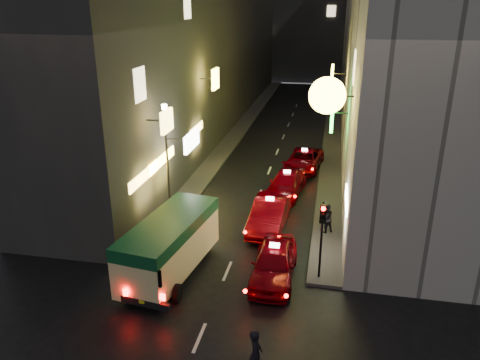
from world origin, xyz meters
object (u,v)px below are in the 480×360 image
Objects in this scene: minibus at (170,240)px; traffic_light at (322,225)px; taxi_near at (274,260)px; pedestrian_crossing at (256,351)px; lamp_post at (167,155)px.

minibus is 6.47m from traffic_light.
pedestrian_crossing is (0.16, -5.73, 0.10)m from taxi_near.
lamp_post is at bearing 20.38° from pedestrian_crossing.
taxi_near is 5.73m from pedestrian_crossing.
lamp_post is (-1.85, 5.16, 2.09)m from minibus.
lamp_post is at bearing 151.09° from traffic_light.
taxi_near is 0.89× the size of lamp_post.
traffic_light reaches higher than minibus.
traffic_light reaches higher than taxi_near.
minibus reaches higher than taxi_near.
pedestrian_crossing is at bearing -58.17° from lamp_post.
traffic_light reaches higher than pedestrian_crossing.
lamp_post is (-6.45, 10.38, 2.74)m from pedestrian_crossing.
lamp_post is (-8.20, 4.53, 1.04)m from traffic_light.
traffic_light is 0.56× the size of lamp_post.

